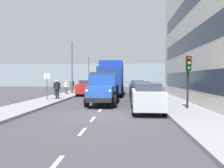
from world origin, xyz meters
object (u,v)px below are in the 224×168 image
Objects in this scene: car_black_kerbside_1 at (141,91)px; pedestrian_strolling at (56,87)px; pedestrian_couple_b at (72,85)px; pedestrian_with_bag at (79,84)px; lamp_post_promenade at (72,63)px; truck_vintage_blue at (103,89)px; street_sign at (47,82)px; lamp_post_far at (89,69)px; car_red_oppositeside_0 at (88,87)px; traffic_light_near at (188,70)px; car_navy_kerbside_2 at (137,88)px; lorry_cargo_blue at (112,77)px; pedestrian_near_railing at (57,88)px; pedestrian_couple_a at (66,86)px; car_silver_kerbside_near at (147,97)px.

car_black_kerbside_1 is 2.78× the size of pedestrian_strolling.
pedestrian_with_bag is at bearing -106.37° from pedestrian_couple_b.
lamp_post_promenade reaches higher than pedestrian_with_bag.
car_black_kerbside_1 is (-2.95, -2.38, -0.28)m from truck_vintage_blue.
lamp_post_far is at bearing -89.83° from street_sign.
pedestrian_with_bag is 3.35m from lamp_post_promenade.
street_sign reaches higher than car_red_oppositeside_0.
pedestrian_with_bag is at bearing -101.25° from pedestrian_strolling.
street_sign is at bearing 99.19° from pedestrian_strolling.
truck_vintage_blue is 6.15m from traffic_light_near.
street_sign is (7.93, 6.50, 0.79)m from car_navy_kerbside_2.
pedestrian_near_railing is at bearing 52.50° from lorry_cargo_blue.
pedestrian_strolling is at bearing -36.09° from traffic_light_near.
pedestrian_couple_a is 0.25× the size of lamp_post_promenade.
car_silver_kerbside_near and car_red_oppositeside_0 have the same top height.
pedestrian_strolling is 4.07m from street_sign.
car_silver_kerbside_near is 0.93× the size of car_black_kerbside_1.
lamp_post_far reaches higher than car_navy_kerbside_2.
traffic_light_near is (-8.22, 10.59, 1.57)m from car_red_oppositeside_0.
car_red_oppositeside_0 is (5.65, -11.29, 0.00)m from car_silver_kerbside_near.
pedestrian_with_bag is (4.55, -3.02, -0.95)m from lorry_cargo_blue.
lamp_post_far reaches higher than car_red_oppositeside_0.
car_navy_kerbside_2 is at bearing -76.40° from traffic_light_near.
traffic_light_near is at bearing 127.83° from car_red_oppositeside_0.
car_black_kerbside_1 is 2.79× the size of pedestrian_couple_a.
lamp_post_far is (5.04, -21.27, 2.42)m from truck_vintage_blue.
pedestrian_strolling is (2.92, 2.46, 0.18)m from car_red_oppositeside_0.
lamp_post_promenade reaches higher than truck_vintage_blue.
car_navy_kerbside_2 is 2.03× the size of street_sign.
lamp_post_promenade is (10.37, -11.79, 1.38)m from traffic_light_near.
car_navy_kerbside_2 is 8.06m from pedestrian_couple_b.
car_red_oppositeside_0 is 2.74× the size of pedestrian_couple_b.
street_sign reaches higher than pedestrian_near_railing.
car_navy_kerbside_2 is 2.70× the size of pedestrian_near_railing.
car_navy_kerbside_2 is 2.88× the size of pedestrian_strolling.
car_silver_kerbside_near and car_black_kerbside_1 have the same top height.
car_silver_kerbside_near is at bearing 90.00° from car_black_kerbside_1.
pedestrian_couple_a is 0.28× the size of lamp_post_far.
car_silver_kerbside_near is (-2.90, 11.40, -1.18)m from lorry_cargo_blue.
lamp_post_far reaches higher than car_black_kerbside_1.
truck_vintage_blue is 5.31m from street_sign.
pedestrian_couple_b is at bearing -97.47° from pedestrian_couple_a.
pedestrian_strolling is (8.57, 2.53, 0.18)m from car_navy_kerbside_2.
lorry_cargo_blue reaches higher than pedestrian_near_railing.
car_red_oppositeside_0 is 2.77× the size of pedestrian_with_bag.
car_navy_kerbside_2 is 8.07m from pedestrian_with_bag.
lorry_cargo_blue is 2.56× the size of traffic_light_near.
pedestrian_strolling is (8.57, -8.82, 0.18)m from car_silver_kerbside_near.
pedestrian_couple_a is (5.19, -8.07, -0.11)m from truck_vintage_blue.
lamp_post_far is (0.53, -9.92, 2.47)m from pedestrian_with_bag.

